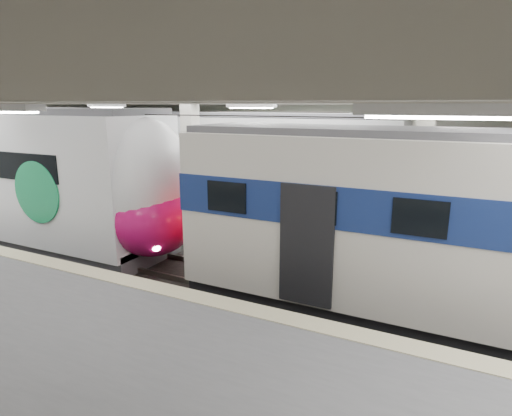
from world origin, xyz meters
The scene contains 4 objects.
station_hall centered at (0.00, -1.74, 3.24)m, with size 36.00×24.00×5.75m.
modern_emu centered at (-8.05, 0.00, 2.39)m, with size 15.34×3.16×4.88m.
older_rer centered at (6.50, 0.00, 2.35)m, with size 13.60×3.00×4.48m.
far_train centered at (-3.17, 5.50, 2.42)m, with size 14.85×3.46×4.68m.
Camera 1 is at (6.17, -10.02, 4.99)m, focal length 30.00 mm.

